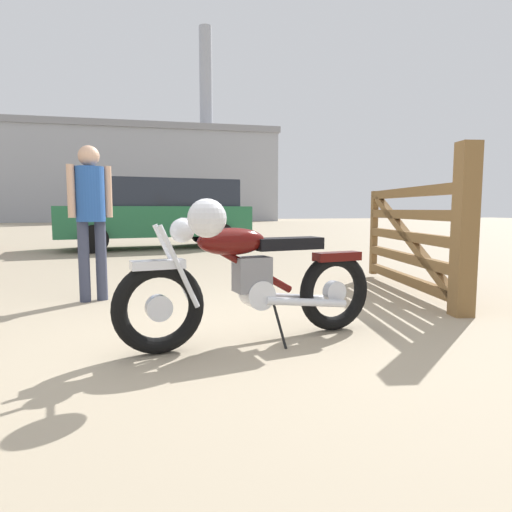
% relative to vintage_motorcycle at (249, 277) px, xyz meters
% --- Properties ---
extents(ground_plane, '(80.00, 80.00, 0.00)m').
position_rel_vintage_motorcycle_xyz_m(ground_plane, '(-0.23, 0.18, -0.49)').
color(ground_plane, gray).
extents(vintage_motorcycle, '(2.07, 0.74, 1.07)m').
position_rel_vintage_motorcycle_xyz_m(vintage_motorcycle, '(0.00, 0.00, 0.00)').
color(vintage_motorcycle, black).
rests_on(vintage_motorcycle, ground_plane).
extents(timber_gate, '(0.60, 2.52, 1.60)m').
position_rel_vintage_motorcycle_xyz_m(timber_gate, '(2.29, 1.18, 0.21)').
color(timber_gate, brown).
rests_on(timber_gate, ground_plane).
extents(bystander, '(0.44, 0.30, 1.66)m').
position_rel_vintage_motorcycle_xyz_m(bystander, '(-1.24, 1.93, 0.53)').
color(bystander, '#383D51').
rests_on(bystander, ground_plane).
extents(pale_sedan_back, '(4.88, 2.40, 1.74)m').
position_rel_vintage_motorcycle_xyz_m(pale_sedan_back, '(-0.16, 8.55, 0.45)').
color(pale_sedan_back, black).
rests_on(pale_sedan_back, ground_plane).
extents(industrial_building, '(21.87, 9.63, 16.47)m').
position_rel_vintage_motorcycle_xyz_m(industrial_building, '(0.41, 36.56, 3.39)').
color(industrial_building, '#9EA0A8').
rests_on(industrial_building, ground_plane).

